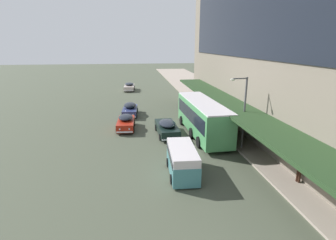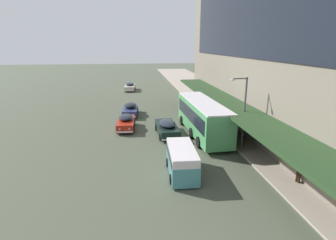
{
  "view_description": "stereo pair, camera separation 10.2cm",
  "coord_description": "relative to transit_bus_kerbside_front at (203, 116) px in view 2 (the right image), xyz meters",
  "views": [
    {
      "loc": [
        -2.61,
        -4.72,
        8.7
      ],
      "look_at": [
        0.59,
        18.88,
        1.79
      ],
      "focal_mm": 28.0,
      "sensor_mm": 36.0,
      "label": 1
    },
    {
      "loc": [
        -2.51,
        -4.74,
        8.7
      ],
      "look_at": [
        0.59,
        18.88,
        1.79
      ],
      "focal_mm": 28.0,
      "sensor_mm": 36.0,
      "label": 2
    }
  ],
  "objects": [
    {
      "name": "sedan_second_near",
      "position": [
        -7.13,
        8.46,
        -1.16
      ],
      "size": [
        2.06,
        4.57,
        1.59
      ],
      "color": "navy",
      "rests_on": "ground"
    },
    {
      "name": "sedan_oncoming_rear",
      "position": [
        -3.47,
        0.37,
        -1.17
      ],
      "size": [
        2.11,
        5.04,
        1.52
      ],
      "color": "black",
      "rests_on": "ground"
    },
    {
      "name": "transit_bus_kerbside_front",
      "position": [
        0.0,
        0.0,
        0.0
      ],
      "size": [
        3.1,
        10.74,
        3.38
      ],
      "color": "#4D9D5B",
      "rests_on": "ground"
    },
    {
      "name": "pedestrian_at_kerb",
      "position": [
        3.66,
        -10.24,
        -0.76
      ],
      "size": [
        0.34,
        0.6,
        1.86
      ],
      "color": "black",
      "rests_on": "sidewalk_kerb"
    },
    {
      "name": "sedan_far_back",
      "position": [
        -7.35,
        27.18,
        -1.18
      ],
      "size": [
        2.16,
        4.97,
        1.51
      ],
      "color": "beige",
      "rests_on": "ground"
    },
    {
      "name": "vw_van",
      "position": [
        -3.5,
        -7.79,
        -0.84
      ],
      "size": [
        2.03,
        4.61,
        1.96
      ],
      "color": "teal",
      "rests_on": "ground"
    },
    {
      "name": "street_lamp",
      "position": [
        2.25,
        -4.07,
        1.77
      ],
      "size": [
        1.5,
        0.28,
        6.01
      ],
      "color": "#4C4C51",
      "rests_on": "sidewalk_kerb"
    },
    {
      "name": "sedan_second_mid",
      "position": [
        -7.55,
        2.79,
        -1.18
      ],
      "size": [
        1.98,
        4.32,
        1.53
      ],
      "color": "#A72212",
      "rests_on": "ground"
    }
  ]
}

